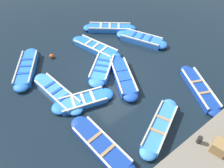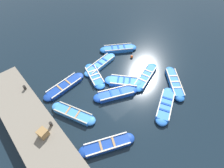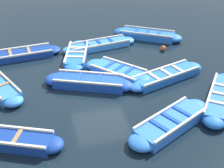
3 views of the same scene
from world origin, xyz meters
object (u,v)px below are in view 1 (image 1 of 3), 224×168
(wooden_crate, at_px, (219,147))
(boat_tucked, at_px, (110,28))
(boat_end_of_row, at_px, (83,101))
(boat_outer_left, at_px, (102,68))
(boat_far_corner, at_px, (200,89))
(boat_mid_row, at_px, (96,48))
(boat_drifting, at_px, (101,145))
(boat_near_quay, at_px, (141,39))
(boat_stern_in, at_px, (123,77))
(boat_bow_out, at_px, (160,127))
(boat_alongside, at_px, (57,93))
(boat_outer_right, at_px, (26,68))
(bollard_mid_north, at_px, (199,140))
(buoy_orange_near, at_px, (52,56))

(wooden_crate, bearing_deg, boat_tucked, -13.78)
(boat_end_of_row, bearing_deg, boat_outer_left, -57.51)
(boat_far_corner, distance_m, boat_mid_row, 6.92)
(boat_end_of_row, relative_size, boat_tucked, 0.98)
(boat_drifting, relative_size, boat_tucked, 1.15)
(boat_end_of_row, relative_size, boat_near_quay, 0.93)
(boat_stern_in, height_order, wooden_crate, wooden_crate)
(boat_tucked, bearing_deg, boat_mid_row, 121.27)
(boat_drifting, height_order, boat_bow_out, boat_bow_out)
(boat_alongside, bearing_deg, boat_outer_left, -87.94)
(boat_end_of_row, xyz_separation_m, boat_far_corner, (-3.19, -5.48, 0.03))
(boat_alongside, height_order, boat_tucked, boat_tucked)
(boat_outer_right, distance_m, wooden_crate, 10.89)
(boat_far_corner, bearing_deg, boat_tucked, 2.21)
(boat_end_of_row, distance_m, boat_far_corner, 6.34)
(boat_alongside, relative_size, boat_bow_out, 1.08)
(bollard_mid_north, bearing_deg, boat_mid_row, -5.09)
(boat_drifting, relative_size, wooden_crate, 7.35)
(boat_alongside, relative_size, boat_outer_right, 1.09)
(boat_near_quay, xyz_separation_m, bollard_mid_north, (-7.42, 3.79, 0.93))
(boat_drifting, bearing_deg, boat_alongside, 1.49)
(boat_outer_left, bearing_deg, bollard_mid_north, -179.49)
(boat_stern_in, bearing_deg, boat_end_of_row, 91.29)
(boat_mid_row, distance_m, boat_outer_right, 4.53)
(boat_outer_left, relative_size, bollard_mid_north, 8.99)
(boat_bow_out, distance_m, boat_tucked, 8.73)
(boat_far_corner, distance_m, boat_tucked, 7.78)
(boat_near_quay, relative_size, bollard_mid_north, 10.53)
(boat_bow_out, bearing_deg, bollard_mid_north, -170.39)
(buoy_orange_near, bearing_deg, boat_bow_out, -168.13)
(boat_end_of_row, relative_size, boat_mid_row, 0.88)
(boat_outer_left, relative_size, boat_tucked, 0.90)
(boat_outer_left, bearing_deg, wooden_crate, -177.22)
(boat_outer_right, height_order, buoy_orange_near, boat_outer_right)
(boat_far_corner, height_order, boat_mid_row, boat_far_corner)
(boat_near_quay, bearing_deg, boat_tucked, 20.47)
(boat_bow_out, bearing_deg, boat_near_quay, -35.58)
(boat_mid_row, bearing_deg, boat_alongside, 116.96)
(bollard_mid_north, bearing_deg, buoy_orange_near, 11.47)
(boat_drifting, height_order, bollard_mid_north, bollard_mid_north)
(boat_outer_right, distance_m, buoy_orange_near, 1.76)
(boat_mid_row, relative_size, boat_tucked, 1.12)
(boat_end_of_row, height_order, buoy_orange_near, boat_end_of_row)
(boat_near_quay, height_order, boat_tucked, boat_near_quay)
(boat_bow_out, height_order, boat_tucked, boat_tucked)
(boat_alongside, height_order, boat_near_quay, boat_near_quay)
(boat_end_of_row, distance_m, boat_near_quay, 6.46)
(boat_alongside, height_order, boat_outer_left, boat_outer_left)
(boat_stern_in, xyz_separation_m, boat_outer_right, (4.08, 4.14, 0.00))
(boat_drifting, xyz_separation_m, buoy_orange_near, (6.97, -1.08, -0.02))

